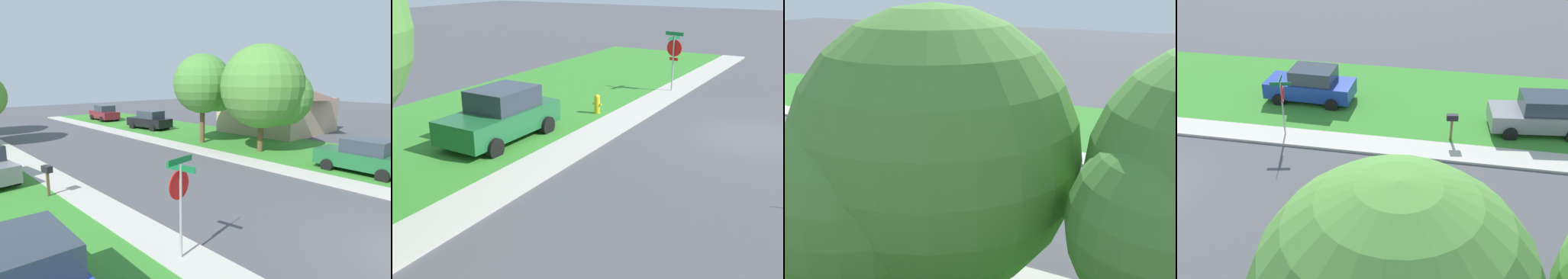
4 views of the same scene
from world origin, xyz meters
The scene contains 11 objects.
sidewalk_east centered at (4.70, 12.00, 0.05)m, with size 1.40×56.00×0.10m, color #B7B2A8.
lawn_east centered at (9.40, 12.00, 0.04)m, with size 8.00×56.00×0.08m, color #38842D.
sidewalk_west centered at (-4.70, 12.00, 0.05)m, with size 1.40×56.00×0.10m, color #B7B2A8.
stop_sign_far_corner centered at (-4.82, 4.36, 1.89)m, with size 0.91×0.91×2.77m.
car_green_across_road centered at (7.12, 4.54, 0.87)m, with size 2.10×4.33×1.76m.
car_black_near_corner centered at (7.74, 23.92, 0.87)m, with size 2.51×4.52×1.76m.
car_maroon_kerbside_mid centered at (7.74, 32.74, 0.87)m, with size 2.25×4.41×1.76m.
tree_sidewalk_near centered at (6.92, 15.53, 4.19)m, with size 4.53×4.22×6.44m.
tree_sidewalk_mid centered at (7.58, 10.75, 4.03)m, with size 5.60×5.21×6.81m.
house_right_setback centered at (15.54, 15.23, 2.38)m, with size 9.37×8.22×4.60m.
mailbox centered at (-5.69, 11.50, 1.01)m, with size 0.31×0.51×1.31m.
Camera 1 is at (-9.97, -1.89, 4.68)m, focal length 30.95 mm.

